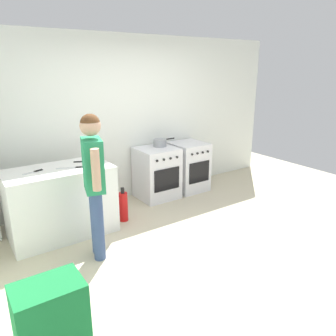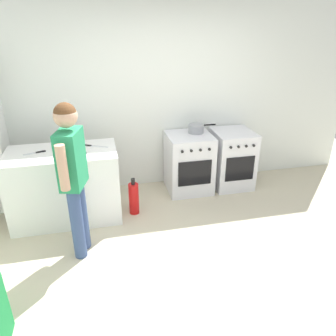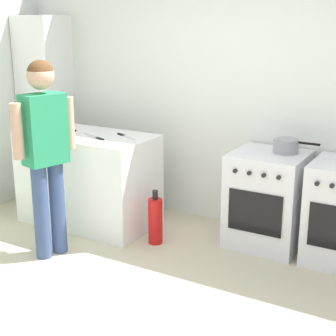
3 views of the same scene
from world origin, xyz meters
name	(u,v)px [view 1 (image 1 of 3)]	position (x,y,z in m)	size (l,w,h in m)	color
ground_plane	(201,242)	(0.00, 0.00, 0.00)	(8.00, 8.00, 0.00)	beige
back_wall	(126,119)	(0.00, 1.95, 1.30)	(6.00, 0.10, 2.60)	silver
counter_unit	(61,202)	(-1.35, 1.20, 0.45)	(1.30, 0.70, 0.90)	white
oven_left	(157,173)	(0.35, 1.58, 0.43)	(0.63, 0.62, 0.85)	silver
oven_right	(188,166)	(1.01, 1.58, 0.43)	(0.56, 0.62, 0.85)	silver
pot	(160,143)	(0.47, 1.65, 0.91)	(0.40, 0.22, 0.12)	gray
knife_carving	(85,162)	(-0.95, 1.29, 0.90)	(0.31, 0.17, 0.01)	silver
knife_bread	(71,168)	(-1.20, 1.12, 0.90)	(0.34, 0.15, 0.01)	silver
knife_utility	(34,172)	(-1.63, 1.22, 0.90)	(0.25, 0.11, 0.01)	silver
person	(94,175)	(-1.17, 0.45, 0.99)	(0.28, 0.55, 1.65)	#384C7A
fire_extinguisher	(123,206)	(-0.52, 1.10, 0.22)	(0.13, 0.13, 0.50)	red
recycling_crate_lower	(53,331)	(-1.99, -0.57, 0.14)	(0.52, 0.36, 0.28)	#197238
recycling_crate_upper	(49,301)	(-1.99, -0.57, 0.42)	(0.52, 0.36, 0.28)	#197238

